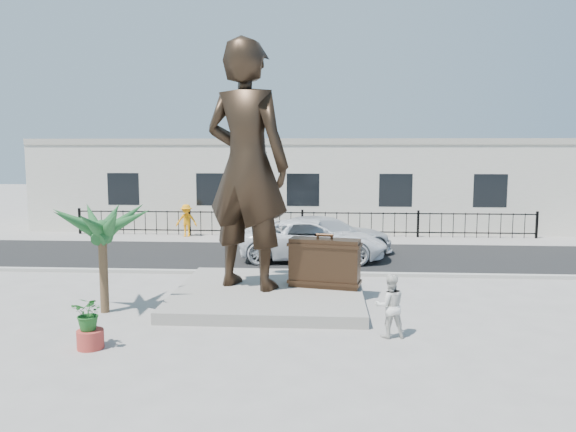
# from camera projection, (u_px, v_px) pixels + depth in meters

# --- Properties ---
(ground) EXTENTS (100.00, 100.00, 0.00)m
(ground) POSITION_uv_depth(u_px,v_px,m) (283.00, 314.00, 14.36)
(ground) COLOR #9E9991
(ground) RESTS_ON ground
(street) EXTENTS (40.00, 7.00, 0.01)m
(street) POSITION_uv_depth(u_px,v_px,m) (298.00, 255.00, 22.29)
(street) COLOR black
(street) RESTS_ON ground
(curb) EXTENTS (40.00, 0.25, 0.12)m
(curb) POSITION_uv_depth(u_px,v_px,m) (293.00, 273.00, 18.81)
(curb) COLOR #A5A399
(curb) RESTS_ON ground
(far_sidewalk) EXTENTS (40.00, 2.50, 0.02)m
(far_sidewalk) POSITION_uv_depth(u_px,v_px,m) (302.00, 239.00, 26.25)
(far_sidewalk) COLOR #9E9991
(far_sidewalk) RESTS_ON ground
(plinth) EXTENTS (5.20, 5.20, 0.30)m
(plinth) POSITION_uv_depth(u_px,v_px,m) (269.00, 293.00, 15.86)
(plinth) COLOR gray
(plinth) RESTS_ON ground
(fence) EXTENTS (22.00, 0.10, 1.20)m
(fence) POSITION_uv_depth(u_px,v_px,m) (302.00, 224.00, 26.97)
(fence) COLOR black
(fence) RESTS_ON ground
(building) EXTENTS (28.00, 7.00, 4.40)m
(building) POSITION_uv_depth(u_px,v_px,m) (305.00, 185.00, 30.94)
(building) COLOR silver
(building) RESTS_ON ground
(statue) EXTENTS (2.95, 2.49, 6.89)m
(statue) POSITION_uv_depth(u_px,v_px,m) (247.00, 166.00, 15.62)
(statue) COLOR black
(statue) RESTS_ON plinth
(suitcase) EXTENTS (2.06, 1.02, 1.39)m
(suitcase) POSITION_uv_depth(u_px,v_px,m) (325.00, 263.00, 15.93)
(suitcase) COLOR #342316
(suitcase) RESTS_ON plinth
(tourist) EXTENTS (0.77, 0.64, 1.44)m
(tourist) POSITION_uv_depth(u_px,v_px,m) (390.00, 306.00, 12.57)
(tourist) COLOR silver
(tourist) RESTS_ON ground
(car_white) EXTENTS (5.58, 2.63, 1.54)m
(car_white) POSITION_uv_depth(u_px,v_px,m) (313.00, 240.00, 21.29)
(car_white) COLOR white
(car_white) RESTS_ON street
(car_silver) EXTENTS (5.74, 4.01, 1.54)m
(car_silver) POSITION_uv_depth(u_px,v_px,m) (327.00, 236.00, 22.21)
(car_silver) COLOR silver
(car_silver) RESTS_ON street
(worker) EXTENTS (1.02, 0.62, 1.55)m
(worker) POSITION_uv_depth(u_px,v_px,m) (186.00, 220.00, 26.79)
(worker) COLOR orange
(worker) RESTS_ON far_sidewalk
(palm_tree) EXTENTS (1.80, 1.80, 3.20)m
(palm_tree) POSITION_uv_depth(u_px,v_px,m) (105.00, 312.00, 14.56)
(palm_tree) COLOR #1B4A22
(palm_tree) RESTS_ON ground
(planter) EXTENTS (0.56, 0.56, 0.40)m
(planter) POSITION_uv_depth(u_px,v_px,m) (90.00, 339.00, 11.91)
(planter) COLOR #AE362E
(planter) RESTS_ON ground
(shrub) EXTENTS (0.72, 0.64, 0.74)m
(shrub) POSITION_uv_depth(u_px,v_px,m) (89.00, 313.00, 11.84)
(shrub) COLOR #1D5B1F
(shrub) RESTS_ON planter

